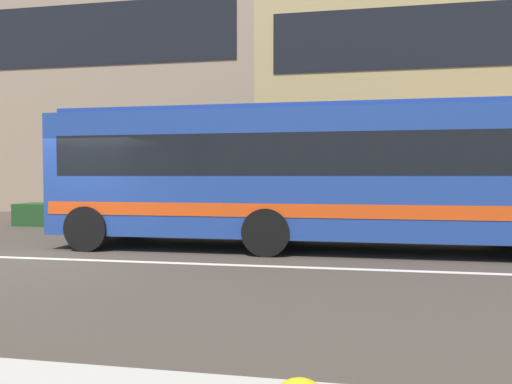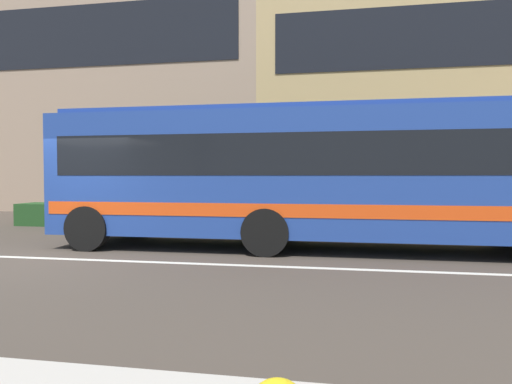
% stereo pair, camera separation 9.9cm
% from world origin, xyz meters
% --- Properties ---
extents(ground_plane, '(160.00, 160.00, 0.00)m').
position_xyz_m(ground_plane, '(0.00, 0.00, 0.00)').
color(ground_plane, '#473D35').
extents(lane_centre_line, '(60.00, 0.16, 0.01)m').
position_xyz_m(lane_centre_line, '(0.00, 0.00, 0.00)').
color(lane_centre_line, silver).
rests_on(lane_centre_line, ground_plane).
extents(hedge_row_far, '(14.22, 1.10, 0.74)m').
position_xyz_m(hedge_row_far, '(2.20, 5.62, 0.37)').
color(hedge_row_far, '#214A20').
rests_on(hedge_row_far, ground_plane).
extents(apartment_block_left, '(18.79, 8.76, 13.78)m').
position_xyz_m(apartment_block_left, '(-7.06, 14.88, 6.89)').
color(apartment_block_left, tan).
rests_on(apartment_block_left, ground_plane).
extents(apartment_block_right, '(20.36, 8.76, 12.35)m').
position_xyz_m(apartment_block_right, '(12.51, 14.88, 6.17)').
color(apartment_block_right, tan).
rests_on(apartment_block_right, ground_plane).
extents(transit_bus, '(11.46, 2.62, 3.19)m').
position_xyz_m(transit_bus, '(4.92, 2.17, 1.76)').
color(transit_bus, '#224094').
rests_on(transit_bus, ground_plane).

